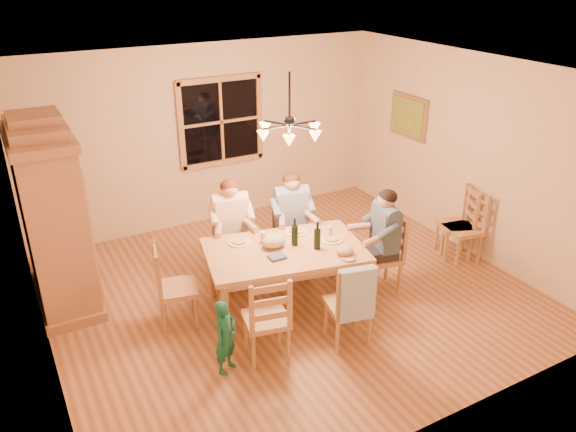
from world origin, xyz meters
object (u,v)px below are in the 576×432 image
armoire (54,221)px  chair_end_right (381,267)px  child (226,337)px  dining_table (285,256)px  chair_spare_front (461,240)px  adult_slate_man (384,228)px  chair_end_left (178,300)px  chair_near_right (347,317)px  chair_far_right (292,247)px  wine_bottle_b (317,236)px  chair_spare_back (454,235)px  chair_near_left (266,331)px  chandelier (289,130)px  adult_plaid_man (292,210)px  wine_bottle_a (295,232)px  chair_far_left (233,255)px  adult_woman (231,217)px

armoire → chair_end_right: 3.89m
chair_end_right → child: chair_end_right is taller
child → dining_table: bearing=1.2°
chair_spare_front → adult_slate_man: bearing=102.5°
chair_end_left → chair_spare_front: bearing=95.5°
child → chair_near_right: bearing=-41.3°
chair_far_right → wine_bottle_b: wine_bottle_b is taller
chair_end_left → chair_spare_back: 3.86m
chair_near_left → chair_near_right: size_ratio=1.00×
dining_table → chair_far_right: (0.51, 0.75, -0.36)m
chair_end_left → chair_spare_front: size_ratio=1.00×
chandelier → chair_spare_front: size_ratio=0.78×
adult_plaid_man → chair_spare_back: bearing=171.4°
chair_far_right → wine_bottle_a: size_ratio=3.00×
dining_table → chair_spare_front: 2.66m
chair_near_left → adult_slate_man: size_ratio=1.13×
chandelier → chair_end_left: 2.26m
armoire → chair_end_left: armoire is taller
chair_end_left → child: (0.15, -0.99, 0.10)m
chair_far_left → chair_near_left: bearing=90.0°
adult_plaid_man → wine_bottle_a: size_ratio=2.65×
chair_far_right → child: size_ratio=1.23×
chair_end_left → adult_slate_man: size_ratio=1.13×
chandelier → adult_woman: bearing=122.1°
chair_spare_front → chair_spare_back: (0.00, 0.14, 0.00)m
chandelier → chair_spare_front: 3.05m
chandelier → chair_spare_front: chandelier is taller
chair_far_left → wine_bottle_b: 1.39m
chandelier → adult_woman: chandelier is taller
chair_near_left → chair_end_right: bearing=26.6°
child → chair_spare_front: chair_spare_front is taller
chair_far_left → chair_spare_back: same height
chair_end_right → adult_woman: bearing=63.4°
chair_near_left → chair_spare_back: bearing=24.0°
wine_bottle_a → adult_slate_man: bearing=-15.0°
adult_woman → adult_plaid_man: (0.78, -0.16, 0.00)m
chair_far_right → chair_spare_front: bearing=168.1°
dining_table → adult_woman: bearing=106.0°
chandelier → chair_spare_back: chandelier is taller
chair_end_left → chair_end_right: size_ratio=1.00×
chair_end_right → armoire: bearing=76.6°
wine_bottle_a → chair_far_right: bearing=63.2°
armoire → chair_near_left: armoire is taller
adult_woman → wine_bottle_b: bearing=130.2°
chair_end_left → dining_table: bearing=90.0°
armoire → adult_slate_man: 3.83m
adult_slate_man → child: (-2.28, -0.48, -0.44)m
chandelier → armoire: size_ratio=0.33×
wine_bottle_a → chair_end_right: bearing=-15.0°
wine_bottle_b → chair_near_right: bearing=-94.8°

